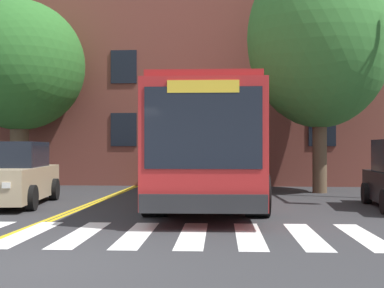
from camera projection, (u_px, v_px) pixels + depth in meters
The scene contains 10 objects.
ground_plane at pixel (19, 266), 7.22m from camera, with size 120.00×120.00×0.00m, color #303033.
crosswalk at pixel (109, 234), 9.89m from camera, with size 9.85×3.30×0.01m.
lane_line_yellow_inner at pixel (142, 183), 23.99m from camera, with size 0.12×36.00×0.01m, color gold.
lane_line_yellow_outer at pixel (145, 183), 23.98m from camera, with size 0.12×36.00×0.01m, color gold.
city_bus at pixel (209, 144), 16.10m from camera, with size 3.17×12.13×3.14m.
car_tan_near_lane at pixel (11, 176), 14.94m from camera, with size 2.46×4.68×1.77m.
car_red_behind_bus at pixel (205, 163), 25.91m from camera, with size 2.39×4.72×1.91m.
street_tree_curbside_large at pixel (319, 39), 19.02m from camera, with size 6.37×6.28×8.69m.
street_tree_curbside_small at pixel (20, 66), 21.15m from camera, with size 7.02×7.07×7.46m.
building_facade at pixel (141, 85), 26.52m from camera, with size 41.17×8.19×9.46m.
Camera 1 is at (2.90, -7.03, 1.61)m, focal length 50.00 mm.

